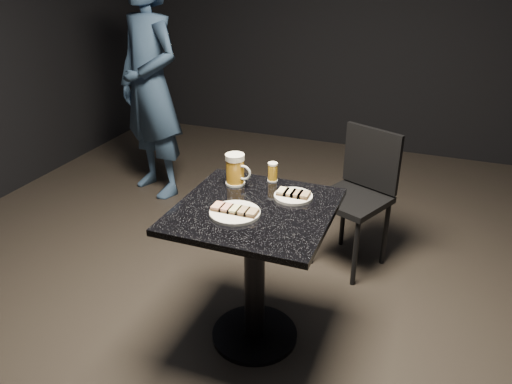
# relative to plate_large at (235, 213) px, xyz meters

# --- Properties ---
(floor) EXTENTS (6.00, 6.00, 0.00)m
(floor) POSITION_rel_plate_large_xyz_m (0.06, 0.09, -0.76)
(floor) COLOR black
(floor) RESTS_ON ground
(plate_large) EXTENTS (0.23, 0.23, 0.01)m
(plate_large) POSITION_rel_plate_large_xyz_m (0.00, 0.00, 0.00)
(plate_large) COLOR white
(plate_large) RESTS_ON table
(plate_small) EXTENTS (0.18, 0.18, 0.01)m
(plate_small) POSITION_rel_plate_large_xyz_m (0.19, 0.25, 0.00)
(plate_small) COLOR white
(plate_small) RESTS_ON table
(patron) EXTENTS (0.75, 0.63, 1.75)m
(patron) POSITION_rel_plate_large_xyz_m (-1.33, 1.46, 0.12)
(patron) COLOR navy
(patron) RESTS_ON floor
(table) EXTENTS (0.70, 0.70, 0.75)m
(table) POSITION_rel_plate_large_xyz_m (0.06, 0.09, -0.25)
(table) COLOR black
(table) RESTS_ON floor
(beer_mug) EXTENTS (0.14, 0.10, 0.16)m
(beer_mug) POSITION_rel_plate_large_xyz_m (-0.12, 0.29, 0.07)
(beer_mug) COLOR white
(beer_mug) RESTS_ON table
(beer_tumbler) EXTENTS (0.05, 0.05, 0.10)m
(beer_tumbler) POSITION_rel_plate_large_xyz_m (0.04, 0.40, 0.04)
(beer_tumbler) COLOR silver
(beer_tumbler) RESTS_ON table
(chair) EXTENTS (0.50, 0.50, 0.86)m
(chair) POSITION_rel_plate_large_xyz_m (0.39, 0.99, -0.26)
(chair) COLOR black
(chair) RESTS_ON floor
(canapes_on_plate_large) EXTENTS (0.21, 0.07, 0.02)m
(canapes_on_plate_large) POSITION_rel_plate_large_xyz_m (0.00, -0.00, 0.02)
(canapes_on_plate_large) COLOR #4C3521
(canapes_on_plate_large) RESTS_ON plate_large
(canapes_on_plate_small) EXTENTS (0.15, 0.07, 0.02)m
(canapes_on_plate_small) POSITION_rel_plate_large_xyz_m (0.19, 0.25, 0.02)
(canapes_on_plate_small) COLOR #4C3521
(canapes_on_plate_small) RESTS_ON plate_small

